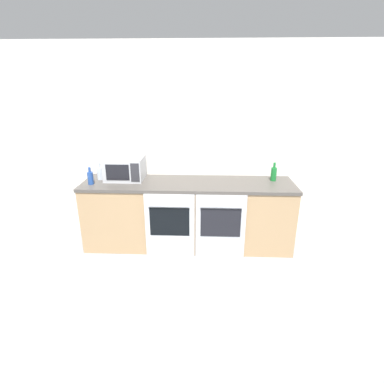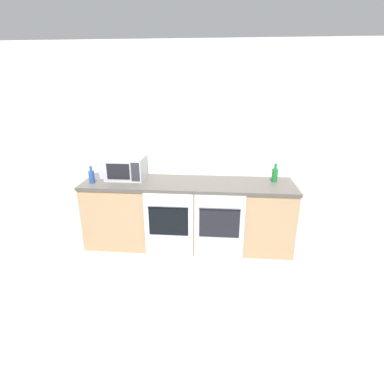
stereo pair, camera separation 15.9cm
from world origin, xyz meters
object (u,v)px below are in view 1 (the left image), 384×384
(oven_left, at_px, (170,226))
(microwave, at_px, (125,168))
(bottle_blue, at_px, (90,178))
(bottle_green, at_px, (274,174))
(bottle_clear, at_px, (100,173))
(oven_right, at_px, (220,227))

(oven_left, height_order, microwave, microwave)
(bottle_blue, bearing_deg, oven_left, -12.17)
(oven_left, bearing_deg, bottle_green, 19.42)
(bottle_clear, height_order, bottle_blue, bottle_clear)
(oven_left, distance_m, microwave, 0.98)
(oven_right, bearing_deg, bottle_green, 33.76)
(oven_left, relative_size, bottle_blue, 3.83)
(oven_left, distance_m, oven_right, 0.63)
(oven_left, relative_size, bottle_green, 3.49)
(bottle_clear, bearing_deg, bottle_blue, -104.99)
(oven_left, height_order, bottle_green, bottle_green)
(oven_left, xyz_separation_m, bottle_blue, (-1.02, 0.22, 0.54))
(bottle_green, bearing_deg, oven_left, -160.58)
(oven_right, height_order, bottle_blue, bottle_blue)
(oven_left, height_order, bottle_blue, bottle_blue)
(oven_left, height_order, bottle_clear, bottle_clear)
(microwave, distance_m, bottle_blue, 0.45)
(bottle_clear, bearing_deg, oven_left, -23.67)
(oven_left, xyz_separation_m, microwave, (-0.63, 0.45, 0.60))
(bottle_clear, distance_m, bottle_green, 2.29)
(microwave, relative_size, bottle_clear, 2.21)
(bottle_blue, bearing_deg, bottle_clear, 75.01)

